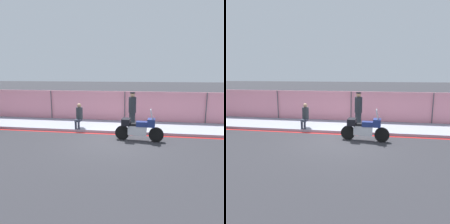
{
  "view_description": "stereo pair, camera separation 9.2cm",
  "coord_description": "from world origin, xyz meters",
  "views": [
    {
      "loc": [
        1.18,
        -9.25,
        3.03
      ],
      "look_at": [
        -0.46,
        1.54,
        1.03
      ],
      "focal_mm": 35.0,
      "sensor_mm": 36.0,
      "label": 1
    },
    {
      "loc": [
        1.27,
        -9.23,
        3.03
      ],
      "look_at": [
        -0.46,
        1.54,
        1.03
      ],
      "focal_mm": 35.0,
      "sensor_mm": 36.0,
      "label": 2
    }
  ],
  "objects": [
    {
      "name": "ground_plane",
      "position": [
        0.0,
        0.0,
        0.0
      ],
      "size": [
        120.0,
        120.0,
        0.0
      ],
      "primitive_type": "plane",
      "color": "#2D2D33"
    },
    {
      "name": "sidewalk",
      "position": [
        0.0,
        2.39,
        0.07
      ],
      "size": [
        34.48,
        2.48,
        0.14
      ],
      "color": "#8E93A3",
      "rests_on": "ground_plane"
    },
    {
      "name": "curb_paint_stripe",
      "position": [
        0.0,
        1.06,
        0.0
      ],
      "size": [
        34.48,
        0.18,
        0.01
      ],
      "color": "red",
      "rests_on": "ground_plane"
    },
    {
      "name": "storefront_fence",
      "position": [
        -0.0,
        3.72,
        0.95
      ],
      "size": [
        32.75,
        0.17,
        1.9
      ],
      "color": "pink",
      "rests_on": "ground_plane"
    },
    {
      "name": "motorcycle",
      "position": [
        0.94,
        0.23,
        0.58
      ],
      "size": [
        2.16,
        0.6,
        1.44
      ],
      "rotation": [
        0.0,
        0.0,
        -0.08
      ],
      "color": "black",
      "rests_on": "ground_plane"
    },
    {
      "name": "officer_standing",
      "position": [
        0.54,
        2.01,
        1.1
      ],
      "size": [
        0.39,
        0.39,
        1.87
      ],
      "color": "#1E2328",
      "rests_on": "sidewalk"
    },
    {
      "name": "person_seated_on_curb",
      "position": [
        -2.22,
        1.59,
        0.85
      ],
      "size": [
        0.35,
        0.65,
        1.28
      ],
      "color": "#2D3342",
      "rests_on": "sidewalk"
    }
  ]
}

